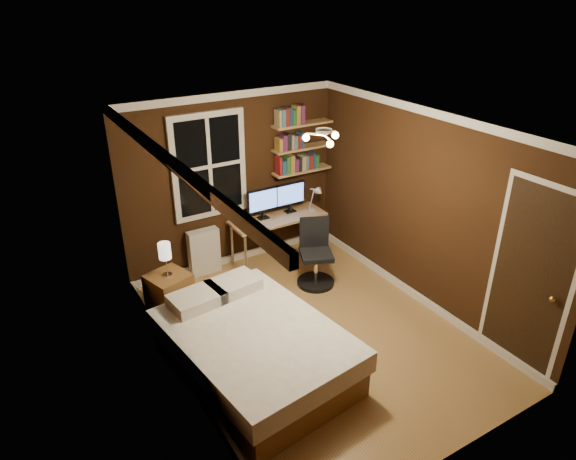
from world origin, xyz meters
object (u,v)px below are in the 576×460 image
monitor_left (263,204)px  monitor_right (290,197)px  nightstand (170,295)px  desk (278,221)px  bed (254,349)px  radiator (204,252)px  bedside_lamp (166,260)px  office_chair (315,260)px  desk_lamp (315,198)px

monitor_left → monitor_right: (0.46, 0.00, 0.00)m
nightstand → desk: bearing=-0.1°
bed → radiator: bearing=73.5°
desk → monitor_left: (-0.20, 0.07, 0.29)m
radiator → bed: bearing=-99.2°
desk → bedside_lamp: bearing=-162.8°
monitor_right → office_chair: monitor_right is taller
desk_lamp → office_chair: desk_lamp is taller
radiator → office_chair: (1.20, -1.05, 0.01)m
radiator → office_chair: bearing=-41.1°
bedside_lamp → monitor_left: monitor_left is taller
bedside_lamp → nightstand: bearing=0.0°
monitor_left → monitor_right: same height
nightstand → office_chair: size_ratio=0.61×
desk → monitor_right: (0.25, 0.07, 0.29)m
radiator → office_chair: 1.59m
nightstand → monitor_right: 2.32m
bed → monitor_left: monitor_left is taller
monitor_left → office_chair: bearing=-73.0°
monitor_left → radiator: bearing=173.8°
bed → nightstand: (-0.41, 1.46, -0.01)m
radiator → nightstand: bearing=-135.7°
monitor_right → desk_lamp: bearing=-32.1°
nightstand → radiator: bearing=27.1°
radiator → desk_lamp: 1.79m
bedside_lamp → monitor_right: monitor_right is taller
monitor_right → radiator: bearing=175.9°
radiator → desk: (1.12, -0.17, 0.28)m
desk → desk_lamp: (0.56, -0.12, 0.28)m
office_chair → monitor_right: bearing=103.1°
monitor_left → monitor_right: bearing=0.0°
radiator → monitor_left: bearing=-6.2°
desk → office_chair: (0.09, -0.88, -0.27)m
nightstand → desk_lamp: desk_lamp is taller
monitor_left → desk_lamp: monitor_left is taller
bedside_lamp → radiator: 1.17m
bedside_lamp → radiator: size_ratio=0.65×
radiator → monitor_left: 1.08m
bedside_lamp → desk: size_ratio=0.31×
bedside_lamp → office_chair: 2.04m
monitor_left → monitor_right: 0.46m
nightstand → desk_lamp: (2.45, 0.46, 0.61)m
nightstand → bedside_lamp: size_ratio=1.31×
bedside_lamp → desk: 1.98m
bedside_lamp → monitor_left: (1.68, 0.65, 0.12)m
bed → bedside_lamp: bearing=98.4°
bed → radiator: 2.25m
nightstand → monitor_right: size_ratio=1.16×
bedside_lamp → desk: bedside_lamp is taller
nightstand → monitor_left: bearing=4.0°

